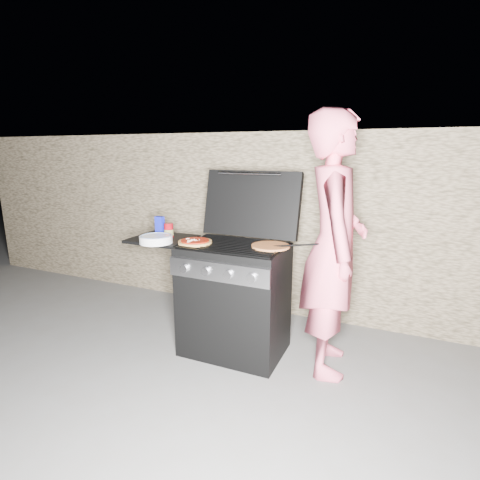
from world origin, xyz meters
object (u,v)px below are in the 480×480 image
at_px(pizza_topped, 195,241).
at_px(sauce_jar, 169,230).
at_px(person, 334,246).
at_px(gas_grill, 207,294).

xyz_separation_m(pizza_topped, sauce_jar, (-0.34, 0.13, 0.04)).
relative_size(sauce_jar, person, 0.06).
relative_size(pizza_topped, person, 0.14).
bearing_deg(sauce_jar, person, 2.10).
bearing_deg(gas_grill, sauce_jar, 173.81).
distance_m(gas_grill, sauce_jar, 0.64).
bearing_deg(person, sauce_jar, 79.34).
relative_size(gas_grill, person, 0.70).
distance_m(pizza_topped, person, 1.06).
height_order(gas_grill, person, person).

